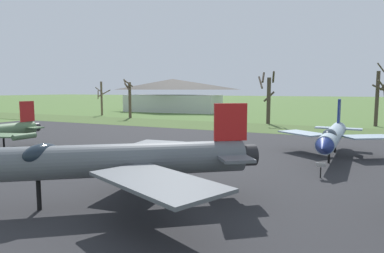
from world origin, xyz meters
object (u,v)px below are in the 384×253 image
Objects in this scene: jet_fighter_rear_left at (333,135)px; visitor_building at (173,96)px; info_placard_rear_left at (321,168)px; jet_fighter_rear_center at (101,160)px.

visitor_building reaches higher than jet_fighter_rear_left.
jet_fighter_rear_left reaches higher than info_placard_rear_left.
info_placard_rear_left is 66.47m from visitor_building.
jet_fighter_rear_left is 7.25m from info_placard_rear_left.
visitor_building is (-40.00, 46.06, 2.22)m from jet_fighter_rear_left.
visitor_building reaches higher than info_placard_rear_left.
jet_fighter_rear_center is 13.59m from info_placard_rear_left.
jet_fighter_rear_center reaches higher than jet_fighter_rear_left.
visitor_building is (-30.62, 63.19, 1.85)m from jet_fighter_rear_center.
info_placard_rear_left is (-0.30, -7.14, -1.22)m from jet_fighter_rear_left.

